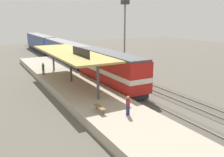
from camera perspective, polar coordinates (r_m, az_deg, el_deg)
The scene contains 12 objects.
ground_plane at distance 34.84m, azimuth 0.88°, elevation -0.76°, with size 120.00×120.00×0.00m, color #5B564C.
track_near at distance 33.92m, azimuth -2.06°, elevation -1.12°, with size 3.20×110.00×0.16m.
track_far at distance 36.15m, azimuth 4.46°, elevation -0.19°, with size 3.20×110.00×0.16m.
platform at distance 32.09m, azimuth -9.42°, elevation -1.43°, with size 6.00×44.00×0.90m, color #A89E89.
station_canopy at distance 31.16m, azimuth -9.66°, elevation 5.78°, with size 5.20×18.00×4.70m.
platform_bench at distance 21.43m, azimuth -2.90°, elevation -6.71°, with size 0.44×1.70×0.50m.
locomotive at distance 31.78m, azimuth -0.60°, elevation 2.25°, with size 2.93×14.43×4.44m.
passenger_carriage_front at distance 48.18m, azimuth -10.84°, elevation 5.98°, with size 2.90×20.00×4.24m.
passenger_carriage_rear at distance 68.14m, azimuth -16.38°, elevation 8.00°, with size 2.90×20.00×4.24m.
light_mast at distance 42.75m, azimuth 3.02°, elevation 13.38°, with size 1.10×1.10×11.70m.
person_waiting at distance 36.44m, azimuth -15.74°, elevation 2.37°, with size 0.34×0.34×1.71m.
person_walking at distance 20.62m, azimuth 3.73°, elevation -6.07°, with size 0.34×0.34×1.71m.
Camera 1 is at (-14.69, -29.24, 8.98)m, focal length 39.24 mm.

